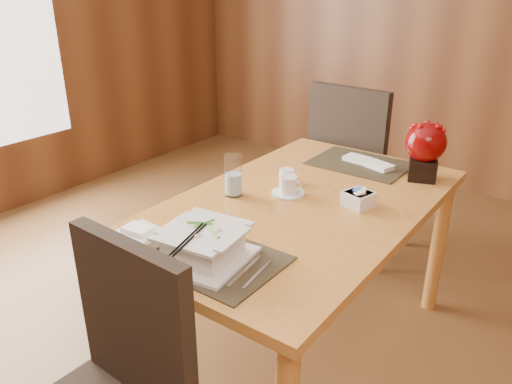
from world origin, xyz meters
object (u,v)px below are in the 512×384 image
Objects in this scene: coffee_cup at (288,187)px; far_chair at (355,163)px; creamer_jug at (287,176)px; sugar_caddy at (358,199)px; water_glass at (233,175)px; berry_decor at (425,148)px; dining_table at (300,223)px; bread_plate at (138,233)px; soup_setting at (204,245)px.

far_chair is at bearing 97.44° from coffee_cup.
creamer_jug is 0.37m from sugar_caddy.
water_glass reaches higher than creamer_jug.
berry_decor is (0.39, 0.50, 0.11)m from coffee_cup.
far_chair reaches higher than dining_table.
creamer_jug is at bearing -139.66° from berry_decor.
dining_table is 9.92× the size of bread_plate.
far_chair is (-0.04, 0.81, -0.19)m from creamer_jug.
bread_plate reaches higher than dining_table.
sugar_caddy is 0.96m from far_chair.
creamer_jug reaches higher than bread_plate.
bread_plate is (-0.16, -0.72, -0.03)m from creamer_jug.
dining_table is 1.42× the size of far_chair.
sugar_caddy reaches higher than bread_plate.
sugar_caddy reaches higher than dining_table.
berry_decor is at bearing 60.14° from dining_table.
sugar_caddy is (0.21, 0.10, 0.13)m from dining_table.
dining_table is at bearing 81.29° from soup_setting.
soup_setting is at bearing 1.57° from bread_plate.
creamer_jug is 0.33× the size of berry_decor.
soup_setting is 3.00× the size of sugar_caddy.
berry_decor reaches higher than sugar_caddy.
coffee_cup is at bearing 89.17° from soup_setting.
dining_table is 10.79× the size of coffee_cup.
water_glass is 1.71× the size of sugar_caddy.
sugar_caddy is at bearing 52.50° from bread_plate.
creamer_jug is at bearing 94.13° from soup_setting.
sugar_caddy is 0.39× the size of berry_decor.
dining_table is 0.67m from bread_plate.
bread_plate is (-0.30, -0.01, -0.05)m from soup_setting.
dining_table is at bearing -34.39° from creamer_jug.
soup_setting is 1.15m from berry_decor.
coffee_cup is 0.80× the size of water_glass.
soup_setting reaches higher than creamer_jug.
far_chair is (0.06, 1.05, -0.24)m from water_glass.
dining_table is 0.25m from creamer_jug.
dining_table is 0.16m from coffee_cup.
water_glass is 0.48m from bread_plate.
water_glass is at bearing -142.06° from coffee_cup.
coffee_cup is 0.23m from water_glass.
soup_setting reaches higher than dining_table.
water_glass is 0.27m from creamer_jug.
soup_setting is (-0.01, -0.57, 0.15)m from dining_table.
creamer_jug is (-0.15, 0.71, -0.02)m from soup_setting.
berry_decor is (0.47, 0.40, 0.12)m from creamer_jug.
sugar_caddy is at bearing 64.50° from soup_setting.
creamer_jug is 0.56× the size of bread_plate.
water_glass is at bearing 90.17° from far_chair.
sugar_caddy is 0.46m from berry_decor.
creamer_jug is 0.83m from far_chair.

